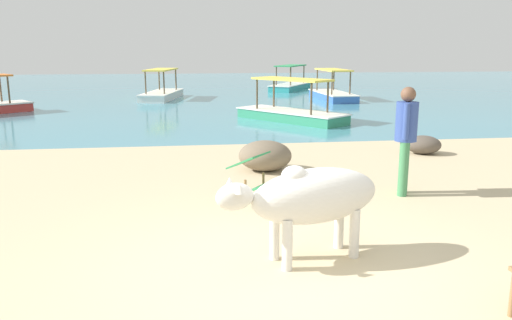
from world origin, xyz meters
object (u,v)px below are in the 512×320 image
Objects in this scene: boat_teal at (290,85)px; boat_green at (291,112)px; person_standing at (406,132)px; boat_white at (162,93)px; deck_chair_far at (258,173)px; cow at (311,197)px; boat_blue at (333,93)px.

boat_teal is 1.04× the size of boat_green.
person_standing reaches higher than boat_teal.
boat_white is at bearing -27.86° from boat_teal.
boat_white is at bearing 131.46° from person_standing.
person_standing is (2.21, -0.05, 0.56)m from deck_chair_far.
boat_white is (-2.10, 15.43, -0.13)m from deck_chair_far.
boat_green is (-0.08, 8.14, -0.70)m from person_standing.
boat_green is at bearing -138.29° from boat_white.
boat_teal reaches higher than deck_chair_far.
boat_white is (-2.35, 17.67, -0.43)m from cow.
boat_green is 6.88m from boat_blue.
deck_chair_far is 2.28m from person_standing.
boat_green is (-2.24, -11.33, 0.00)m from boat_teal.
cow is 1.14× the size of person_standing.
boat_teal is (2.16, 19.47, -0.70)m from person_standing.
cow is 0.48× the size of boat_white.
cow is at bearing 19.68° from boat_teal.
boat_white reaches higher than deck_chair_far.
boat_green reaches higher than cow.
cow is 0.50× the size of boat_blue.
deck_chair_far is 0.25× the size of boat_blue.
person_standing is 14.63m from boat_blue.
person_standing is at bearing -152.67° from boat_white.
person_standing is 16.08m from boat_white.
person_standing is at bearing 36.79° from deck_chair_far.
boat_teal and boat_green have the same top height.
boat_teal is 5.23m from boat_blue.
cow is 17.83m from boat_white.
deck_chair_far is at bearing 17.77° from boat_teal.
boat_teal is 11.55m from boat_green.
boat_blue is (4.92, 16.49, -0.43)m from cow.
cow is at bearing -160.63° from boat_white.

